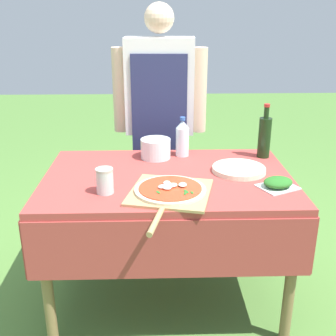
# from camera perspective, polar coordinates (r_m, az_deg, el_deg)

# --- Properties ---
(ground_plane) EXTENTS (12.00, 12.00, 0.00)m
(ground_plane) POSITION_cam_1_polar(r_m,az_deg,el_deg) (2.47, -0.05, -16.97)
(ground_plane) COLOR #517F38
(prep_table) EXTENTS (1.25, 0.83, 0.73)m
(prep_table) POSITION_cam_1_polar(r_m,az_deg,el_deg) (2.14, -0.06, -3.45)
(prep_table) COLOR #A83D38
(prep_table) RESTS_ON ground
(person_cook) EXTENTS (0.58, 0.21, 1.55)m
(person_cook) POSITION_cam_1_polar(r_m,az_deg,el_deg) (2.67, -1.12, 7.84)
(person_cook) COLOR #4C4C51
(person_cook) RESTS_ON ground
(pizza_on_peel) EXTENTS (0.42, 0.60, 0.05)m
(pizza_on_peel) POSITION_cam_1_polar(r_m,az_deg,el_deg) (1.89, 0.24, -3.19)
(pizza_on_peel) COLOR tan
(pizza_on_peel) RESTS_ON prep_table
(oil_bottle) EXTENTS (0.07, 0.07, 0.30)m
(oil_bottle) POSITION_cam_1_polar(r_m,az_deg,el_deg) (2.39, 12.94, 4.21)
(oil_bottle) COLOR black
(oil_bottle) RESTS_ON prep_table
(water_bottle) EXTENTS (0.07, 0.07, 0.22)m
(water_bottle) POSITION_cam_1_polar(r_m,az_deg,el_deg) (2.36, 1.96, 4.10)
(water_bottle) COLOR silver
(water_bottle) RESTS_ON prep_table
(herb_container) EXTENTS (0.21, 0.20, 0.05)m
(herb_container) POSITION_cam_1_polar(r_m,az_deg,el_deg) (2.02, 14.67, -1.97)
(herb_container) COLOR silver
(herb_container) RESTS_ON prep_table
(mixing_tub) EXTENTS (0.17, 0.17, 0.11)m
(mixing_tub) POSITION_cam_1_polar(r_m,az_deg,el_deg) (2.34, -1.69, 2.66)
(mixing_tub) COLOR silver
(mixing_tub) RESTS_ON prep_table
(plate_stack) EXTENTS (0.27, 0.27, 0.02)m
(plate_stack) POSITION_cam_1_polar(r_m,az_deg,el_deg) (2.18, 9.57, -0.17)
(plate_stack) COLOR beige
(plate_stack) RESTS_ON prep_table
(sauce_jar) EXTENTS (0.08, 0.08, 0.12)m
(sauce_jar) POSITION_cam_1_polar(r_m,az_deg,el_deg) (1.91, -8.55, -1.92)
(sauce_jar) COLOR silver
(sauce_jar) RESTS_ON prep_table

